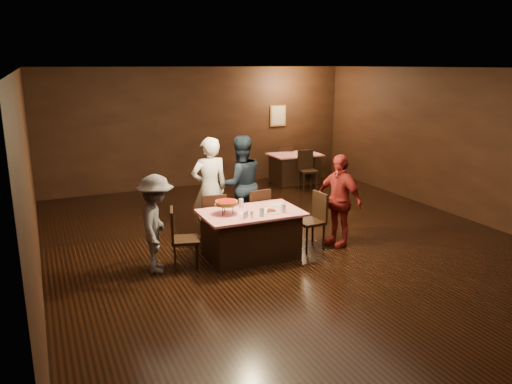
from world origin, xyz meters
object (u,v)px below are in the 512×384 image
at_px(glass_front_right, 283,208).
at_px(diner_red_shirt, 339,200).
at_px(diner_white_jacket, 210,188).
at_px(pizza_stand, 226,203).
at_px(diner_navy_hoodie, 240,184).
at_px(glass_back, 241,203).
at_px(back_table, 295,168).
at_px(chair_back_near, 308,170).
at_px(chair_back_far, 284,161).
at_px(plate_empty, 278,205).
at_px(chair_far_left, 212,219).
at_px(main_table, 251,234).
at_px(chair_end_right, 310,221).
at_px(diner_grey_knit, 156,224).
at_px(glass_front_left, 262,212).
at_px(chair_far_right, 255,214).
at_px(chair_end_left, 185,238).

bearing_deg(glass_front_right, diner_red_shirt, 8.29).
height_order(diner_white_jacket, pizza_stand, diner_white_jacket).
xyz_separation_m(diner_navy_hoodie, glass_back, (-0.40, -0.98, -0.07)).
bearing_deg(back_table, glass_back, -128.31).
relative_size(chair_back_near, chair_back_far, 1.00).
bearing_deg(plate_empty, back_table, 58.22).
height_order(chair_far_left, plate_empty, chair_far_left).
bearing_deg(main_table, diner_white_jacket, 104.44).
bearing_deg(glass_front_right, diner_white_jacket, 117.98).
bearing_deg(chair_back_far, glass_front_right, 75.80).
distance_m(diner_navy_hoodie, glass_back, 1.06).
relative_size(back_table, chair_end_right, 1.37).
bearing_deg(glass_back, chair_back_far, 55.46).
distance_m(chair_far_left, pizza_stand, 0.85).
bearing_deg(chair_back_near, diner_grey_knit, -135.21).
xyz_separation_m(chair_back_near, diner_red_shirt, (-1.56, -3.75, 0.32)).
relative_size(chair_far_left, chair_back_far, 1.00).
relative_size(diner_white_jacket, glass_back, 13.12).
bearing_deg(diner_white_jacket, diner_navy_hoodie, -170.12).
relative_size(main_table, diner_red_shirt, 1.00).
height_order(chair_far_left, glass_front_left, chair_far_left).
bearing_deg(pizza_stand, chair_far_right, 41.19).
height_order(back_table, diner_grey_knit, diner_grey_knit).
distance_m(chair_far_left, chair_back_far, 5.52).
xyz_separation_m(back_table, glass_back, (-3.21, -4.07, 0.46)).
relative_size(diner_navy_hoodie, glass_back, 12.95).
xyz_separation_m(back_table, chair_far_right, (-2.76, -3.62, 0.09)).
bearing_deg(glass_front_right, diner_grey_knit, 170.78).
height_order(plate_empty, glass_back, glass_back).
relative_size(diner_navy_hoodie, plate_empty, 7.25).
distance_m(chair_end_left, chair_back_near, 5.62).
distance_m(back_table, chair_end_right, 4.83).
xyz_separation_m(main_table, back_table, (3.16, 4.37, 0.00)).
bearing_deg(diner_white_jacket, chair_far_right, 148.70).
xyz_separation_m(diner_white_jacket, diner_red_shirt, (1.90, -1.24, -0.12)).
relative_size(main_table, chair_back_far, 1.68).
distance_m(chair_end_right, diner_white_jacket, 1.87).
bearing_deg(chair_far_right, plate_empty, 99.39).
bearing_deg(chair_end_right, glass_back, -107.21).
xyz_separation_m(chair_far_right, diner_grey_knit, (-1.92, -0.68, 0.27)).
height_order(chair_end_right, diner_white_jacket, diner_white_jacket).
bearing_deg(chair_far_right, chair_end_right, 128.37).
bearing_deg(back_table, diner_red_shirt, -109.33).
relative_size(pizza_stand, glass_back, 2.71).
distance_m(diner_red_shirt, glass_back, 1.70).
bearing_deg(plate_empty, diner_white_jacket, 130.07).
bearing_deg(diner_grey_knit, chair_end_left, -81.56).
height_order(glass_front_left, glass_front_right, same).
height_order(chair_back_far, diner_red_shirt, diner_red_shirt).
distance_m(chair_end_right, glass_front_right, 0.79).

